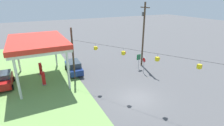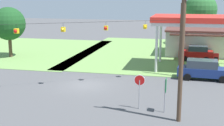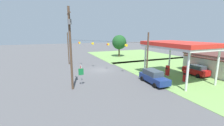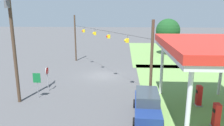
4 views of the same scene
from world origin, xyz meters
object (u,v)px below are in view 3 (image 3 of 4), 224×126
car_at_pumps_front (153,77)px  tree_west_verge (119,42)px  gas_station_store (224,65)px  route_sign (81,73)px  gas_station_canopy (178,45)px  fuel_pump_near (167,71)px  stop_sign_roadside (81,70)px  fuel_pump_far (185,77)px  utility_pole_main (70,45)px  car_at_pumps_rear (196,70)px

car_at_pumps_front → tree_west_verge: (-24.18, 6.01, 3.40)m
gas_station_store → route_sign: bearing=-99.9°
gas_station_canopy → gas_station_store: bearing=81.6°
fuel_pump_near → route_sign: 14.37m
stop_sign_roadside → route_sign: stop_sign_roadside is taller
fuel_pump_near → car_at_pumps_front: size_ratio=0.34×
fuel_pump_far → route_sign: (-4.56, -14.32, 0.86)m
fuel_pump_near → route_sign: (-0.93, -14.32, 0.86)m
utility_pole_main → route_sign: bearing=126.8°
stop_sign_roadside → fuel_pump_near: bearing=-101.2°
fuel_pump_far → gas_station_canopy: bearing=180.0°
gas_station_canopy → car_at_pumps_front: 6.30m
car_at_pumps_front → stop_sign_roadside: bearing=-114.5°
utility_pole_main → tree_west_verge: utility_pole_main is taller
car_at_pumps_front → tree_west_verge: bearing=169.1°
gas_station_store → gas_station_canopy: bearing=-98.4°
fuel_pump_near → tree_west_verge: (-22.01, 1.43, 3.52)m
car_at_pumps_rear → car_at_pumps_front: bearing=94.5°
car_at_pumps_rear → utility_pole_main: size_ratio=0.41×
car_at_pumps_front → fuel_pump_far: bearing=75.5°
gas_station_canopy → tree_west_verge: bearing=176.6°
stop_sign_roadside → utility_pole_main: utility_pole_main is taller
fuel_pump_near → fuel_pump_far: size_ratio=1.00×
gas_station_canopy → car_at_pumps_front: gas_station_canopy is taller
tree_west_verge → gas_station_store: bearing=17.5°
car_at_pumps_front → utility_pole_main: (-2.10, -11.07, 4.72)m
gas_station_store → car_at_pumps_front: 14.03m
stop_sign_roadside → tree_west_verge: tree_west_verge is taller
fuel_pump_near → car_at_pumps_front: 5.07m
fuel_pump_near → car_at_pumps_rear: (1.72, 4.59, 0.10)m
car_at_pumps_front → fuel_pump_near: bearing=118.4°
fuel_pump_near → utility_pole_main: (0.07, -15.65, 4.85)m
gas_station_store → car_at_pumps_rear: (-1.47, -4.80, -0.84)m
fuel_pump_far → utility_pole_main: bearing=-102.8°
gas_station_canopy → gas_station_store: (1.38, 9.38, -3.49)m
fuel_pump_far → gas_station_store: bearing=92.6°
fuel_pump_far → stop_sign_roadside: (-6.39, -13.99, 0.96)m
tree_west_verge → stop_sign_roadside: bearing=-38.7°
fuel_pump_far → route_sign: route_sign is taller
fuel_pump_far → tree_west_verge: bearing=176.8°
fuel_pump_near → tree_west_verge: bearing=176.3°
car_at_pumps_front → car_at_pumps_rear: size_ratio=1.25×
gas_station_canopy → fuel_pump_near: gas_station_canopy is taller
fuel_pump_near → tree_west_verge: tree_west_verge is taller
gas_station_store → utility_pole_main: 25.53m
gas_station_canopy → fuel_pump_near: (-1.81, -0.00, -4.43)m
fuel_pump_near → fuel_pump_far: same height
fuel_pump_near → stop_sign_roadside: size_ratio=0.71×
gas_station_store → car_at_pumps_front: gas_station_store is taller
car_at_pumps_front → car_at_pumps_rear: car_at_pumps_front is taller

